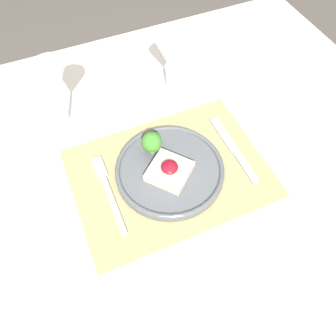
{
  "coord_description": "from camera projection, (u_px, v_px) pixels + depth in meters",
  "views": [
    {
      "loc": [
        -0.17,
        -0.38,
        1.39
      ],
      "look_at": [
        -0.0,
        0.0,
        0.76
      ],
      "focal_mm": 35.0,
      "sensor_mm": 36.0,
      "label": 1
    }
  ],
  "objects": [
    {
      "name": "placemat",
      "position": [
        170.0,
        173.0,
        0.77
      ],
      "size": [
        0.45,
        0.33,
        0.0
      ],
      "primitive_type": "cube",
      "color": "#9E895B",
      "rests_on": "dining_table"
    },
    {
      "name": "wine_glass_near",
      "position": [
        168.0,
        52.0,
        0.81
      ],
      "size": [
        0.08,
        0.08,
        0.18
      ],
      "color": "white",
      "rests_on": "dining_table"
    },
    {
      "name": "dinner_plate",
      "position": [
        167.0,
        169.0,
        0.75
      ],
      "size": [
        0.25,
        0.25,
        0.08
      ],
      "color": "#4C5156",
      "rests_on": "placemat"
    },
    {
      "name": "dining_table",
      "position": [
        169.0,
        191.0,
        0.84
      ],
      "size": [
        1.34,
        1.1,
        0.74
      ],
      "color": "white",
      "rests_on": "ground_plane"
    },
    {
      "name": "wine_glass_far",
      "position": [
        55.0,
        83.0,
        0.74
      ],
      "size": [
        0.08,
        0.08,
        0.19
      ],
      "color": "white",
      "rests_on": "dining_table"
    },
    {
      "name": "spoon",
      "position": [
        167.0,
        100.0,
        0.89
      ],
      "size": [
        0.19,
        0.04,
        0.02
      ],
      "rotation": [
        0.0,
        0.0,
        -0.07
      ],
      "color": "#B2B2B7",
      "rests_on": "dining_table"
    },
    {
      "name": "ground_plane",
      "position": [
        169.0,
        266.0,
        1.38
      ],
      "size": [
        8.0,
        8.0,
        0.0
      ],
      "primitive_type": "plane",
      "color": "#4C4742"
    },
    {
      "name": "knife",
      "position": [
        236.0,
        153.0,
        0.79
      ],
      "size": [
        0.02,
        0.21,
        0.01
      ],
      "rotation": [
        0.0,
        0.0,
        0.04
      ],
      "color": "#B2B2B7",
      "rests_on": "placemat"
    },
    {
      "name": "fork",
      "position": [
        107.0,
        187.0,
        0.74
      ],
      "size": [
        0.02,
        0.21,
        0.01
      ],
      "rotation": [
        0.0,
        0.0,
        -0.04
      ],
      "color": "#B2B2B7",
      "rests_on": "placemat"
    }
  ]
}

